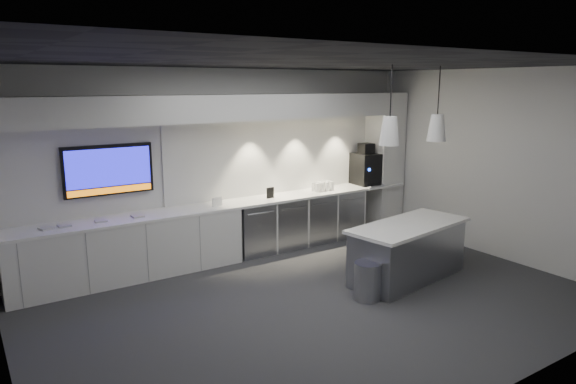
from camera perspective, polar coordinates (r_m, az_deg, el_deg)
floor at (r=6.78m, az=3.32°, el=-12.09°), size 7.00×7.00×0.00m
ceiling at (r=6.20m, az=3.66°, el=14.16°), size 7.00×7.00×0.00m
wall_back at (r=8.42m, az=-6.76°, el=3.26°), size 7.00×0.00×7.00m
wall_front at (r=4.63m, az=22.39°, el=-4.72°), size 7.00×0.00×7.00m
wall_right at (r=8.84m, az=22.00°, el=2.88°), size 0.00×7.00×7.00m
back_counter at (r=8.26m, az=-5.64°, el=-1.28°), size 6.80×0.65×0.04m
left_base_cabinets at (r=7.75m, az=-17.15°, el=-6.09°), size 3.30×0.63×0.86m
fridge_unit_a at (r=8.48m, az=-4.08°, el=-4.06°), size 0.60×0.61×0.85m
fridge_unit_b at (r=8.80m, az=-0.49°, el=-3.45°), size 0.60×0.61×0.85m
fridge_unit_c at (r=9.14m, az=2.83°, el=-2.88°), size 0.60×0.61×0.85m
fridge_unit_d at (r=9.52m, az=5.90°, el=-2.33°), size 0.60×0.61×0.85m
backsplash at (r=8.99m, az=0.16°, el=4.21°), size 4.60×0.03×1.30m
soffit at (r=8.07m, az=-5.94°, el=9.33°), size 6.90×0.60×0.40m
column at (r=10.06m, az=10.62°, el=3.38°), size 0.55×0.55×2.60m
wall_tv at (r=7.72m, az=-19.30°, el=2.33°), size 1.25×0.07×0.72m
island at (r=7.59m, az=13.18°, el=-6.40°), size 2.03×1.12×0.82m
bin at (r=6.84m, az=8.82°, el=-9.74°), size 0.36×0.36×0.49m
coffee_machine at (r=9.76m, az=8.63°, el=2.71°), size 0.46×0.62×0.77m
sign_black at (r=8.50m, az=-1.98°, el=-0.09°), size 0.14×0.03×0.18m
sign_white at (r=7.99m, az=-7.89°, el=-1.11°), size 0.18×0.05×0.14m
cup_cluster at (r=9.11m, az=3.88°, el=0.64°), size 0.40×0.19×0.16m
tray_a at (r=7.41m, az=-25.29°, el=-3.65°), size 0.20×0.20×0.02m
tray_b at (r=7.45m, az=-23.61°, el=-3.43°), size 0.17×0.17×0.02m
tray_c at (r=7.52m, az=-20.07°, el=-3.01°), size 0.18×0.18×0.02m
tray_d at (r=7.62m, az=-16.38°, el=-2.58°), size 0.16×0.16×0.02m
pendant_left at (r=6.92m, az=11.22°, el=6.70°), size 0.27×0.27×1.08m
pendant_right at (r=7.58m, az=16.21°, el=6.90°), size 0.27×0.27×1.08m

